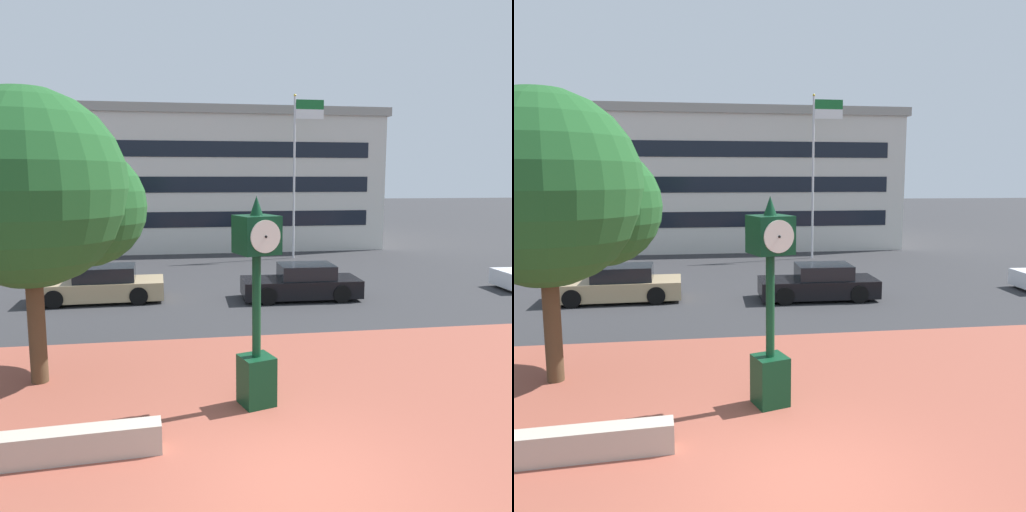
% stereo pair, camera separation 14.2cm
% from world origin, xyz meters
% --- Properties ---
extents(ground_plane, '(200.00, 200.00, 0.00)m').
position_xyz_m(ground_plane, '(0.00, 0.00, 0.00)').
color(ground_plane, '#2D2D30').
extents(plaza_brick_paving, '(44.00, 11.15, 0.01)m').
position_xyz_m(plaza_brick_paving, '(0.00, 1.57, 0.00)').
color(plaza_brick_paving, brown).
rests_on(plaza_brick_paving, ground).
extents(planter_wall, '(3.22, 0.63, 0.50)m').
position_xyz_m(planter_wall, '(-3.57, 1.10, 0.25)').
color(planter_wall, '#ADA393').
rests_on(planter_wall, ground).
extents(street_clock, '(0.90, 0.92, 4.08)m').
position_xyz_m(street_clock, '(-0.17, 2.69, 2.04)').
color(street_clock, '#0C381E').
rests_on(street_clock, ground).
extents(plaza_tree, '(4.45, 4.14, 6.26)m').
position_xyz_m(plaza_tree, '(-4.44, 4.68, 4.09)').
color(plaza_tree, '#4C3823').
rests_on(plaza_tree, ground).
extents(car_street_near, '(4.61, 1.98, 1.28)m').
position_xyz_m(car_street_near, '(-4.36, 12.13, 0.57)').
color(car_street_near, tan).
rests_on(car_street_near, ground).
extents(car_street_far, '(4.32, 1.95, 1.28)m').
position_xyz_m(car_street_far, '(2.88, 11.42, 0.57)').
color(car_street_far, black).
rests_on(car_street_far, ground).
extents(flagpole_primary, '(1.66, 0.14, 8.81)m').
position_xyz_m(flagpole_primary, '(4.98, 21.13, 5.24)').
color(flagpole_primary, silver).
rests_on(flagpole_primary, ground).
extents(civic_building, '(23.29, 14.36, 8.53)m').
position_xyz_m(civic_building, '(-0.42, 30.55, 4.28)').
color(civic_building, beige).
rests_on(civic_building, ground).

